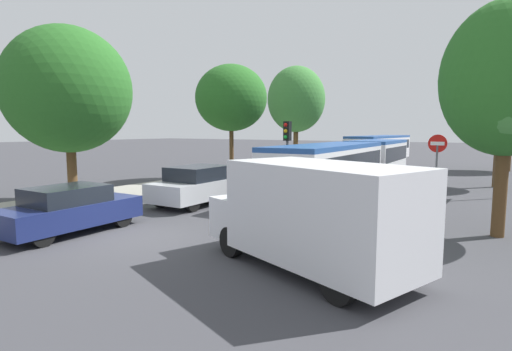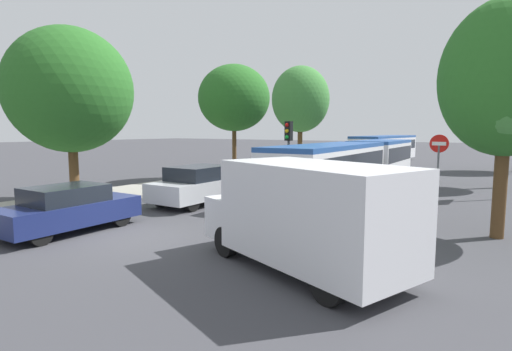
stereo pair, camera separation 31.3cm
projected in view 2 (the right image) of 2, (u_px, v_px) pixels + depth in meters
ground_plane at (137, 236)px, 11.36m from camera, size 200.00×200.00×0.00m
kerb_strip_left at (251, 173)px, 27.37m from camera, size 3.20×40.07×0.14m
articulated_bus at (354, 162)px, 20.42m from camera, size 3.06×16.08×2.38m
city_bus_rear at (385, 147)px, 36.96m from camera, size 2.84×11.61×2.49m
queued_car_navy at (68, 208)px, 11.71m from camera, size 1.78×4.00×1.38m
queued_car_silver at (200, 185)px, 16.24m from camera, size 2.00×4.50×1.55m
queued_car_graphite at (268, 174)px, 20.70m from camera, size 1.92×4.31×1.48m
queued_car_blue at (317, 167)px, 25.35m from camera, size 1.75×3.93×1.35m
white_van at (307, 214)px, 8.36m from camera, size 5.36×3.51×2.31m
traffic_light at (288, 141)px, 18.62m from camera, size 0.34×0.37×3.40m
no_entry_sign at (438, 159)px, 15.52m from camera, size 0.70×0.08×2.82m
direction_sign_post at (501, 140)px, 16.98m from camera, size 0.10×1.40×3.60m
tree_left_near at (70, 91)px, 15.95m from camera, size 4.93×4.93×7.06m
tree_left_mid at (234, 98)px, 23.80m from camera, size 4.28×4.28×6.88m
tree_left_far at (300, 99)px, 32.19m from camera, size 4.65×4.65×8.13m
tree_right_near at (508, 82)px, 10.57m from camera, size 3.46×3.46×6.50m
tree_right_mid at (505, 97)px, 20.25m from camera, size 3.41×3.41×6.45m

